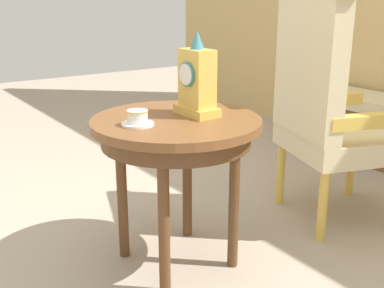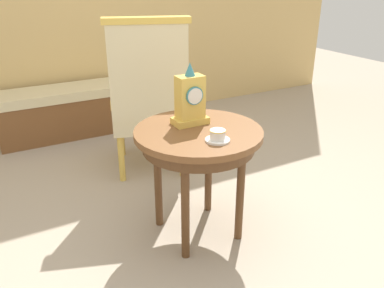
% 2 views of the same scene
% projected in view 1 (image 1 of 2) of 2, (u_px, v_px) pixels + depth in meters
% --- Properties ---
extents(ground_plane, '(10.00, 10.00, 0.00)m').
position_uv_depth(ground_plane, '(160.00, 260.00, 2.08)').
color(ground_plane, tan).
extents(side_table, '(0.68, 0.68, 0.64)m').
position_uv_depth(side_table, '(176.00, 137.00, 1.91)').
color(side_table, brown).
rests_on(side_table, ground).
extents(teacup_left, '(0.12, 0.12, 0.06)m').
position_uv_depth(teacup_left, '(138.00, 119.00, 1.78)').
color(teacup_left, white).
rests_on(teacup_left, side_table).
extents(mantel_clock, '(0.19, 0.11, 0.34)m').
position_uv_depth(mantel_clock, '(197.00, 82.00, 1.90)').
color(mantel_clock, gold).
rests_on(mantel_clock, side_table).
extents(armchair, '(0.69, 0.68, 1.14)m').
position_uv_depth(armchair, '(327.00, 106.00, 2.31)').
color(armchair, beige).
rests_on(armchair, ground).
extents(window_bench, '(1.19, 0.40, 0.44)m').
position_uv_depth(window_bench, '(376.00, 128.00, 3.32)').
color(window_bench, beige).
rests_on(window_bench, ground).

